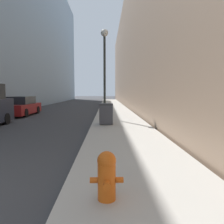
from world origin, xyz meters
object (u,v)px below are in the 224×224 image
fire_hydrant (107,174)px  lamppost (105,62)px  parked_sedan_near (21,107)px  trash_bin (106,114)px

fire_hydrant → lamppost: size_ratio=0.14×
fire_hydrant → parked_sedan_near: size_ratio=0.17×
fire_hydrant → trash_bin: bearing=90.2°
lamppost → parked_sedan_near: lamppost is taller
trash_bin → parked_sedan_near: bearing=137.8°
trash_bin → lamppost: (-0.09, 2.78, 3.02)m
trash_bin → fire_hydrant: bearing=-89.8°
trash_bin → parked_sedan_near: 9.05m
parked_sedan_near → lamppost: bearing=-26.6°
lamppost → parked_sedan_near: size_ratio=1.22×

